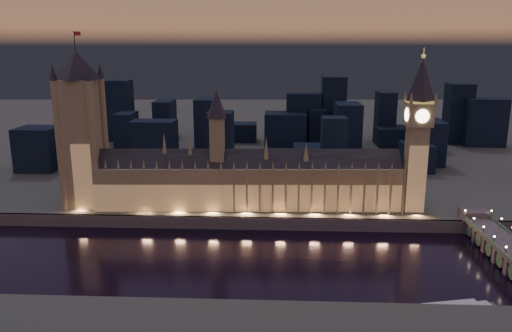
{
  "coord_description": "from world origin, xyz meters",
  "views": [
    {
      "loc": [
        19.53,
        -256.4,
        113.39
      ],
      "look_at": [
        5.0,
        55.0,
        38.0
      ],
      "focal_mm": 35.0,
      "sensor_mm": 36.0,
      "label": 1
    }
  ],
  "objects_px": {
    "westminster_bridge": "(508,253)",
    "river_boat": "(451,311)",
    "elizabeth_tower": "(418,122)",
    "palace_of_westminster": "(247,181)",
    "victoria_tower": "(81,122)"
  },
  "relations": [
    {
      "from": "elizabeth_tower",
      "to": "river_boat",
      "type": "bearing_deg",
      "value": -96.24
    },
    {
      "from": "elizabeth_tower",
      "to": "westminster_bridge",
      "type": "relative_size",
      "value": 0.92
    },
    {
      "from": "elizabeth_tower",
      "to": "river_boat",
      "type": "height_order",
      "value": "elizabeth_tower"
    },
    {
      "from": "westminster_bridge",
      "to": "river_boat",
      "type": "bearing_deg",
      "value": -131.18
    },
    {
      "from": "palace_of_westminster",
      "to": "river_boat",
      "type": "xyz_separation_m",
      "value": [
        96.52,
        -119.32,
        -24.81
      ]
    },
    {
      "from": "palace_of_westminster",
      "to": "victoria_tower",
      "type": "relative_size",
      "value": 1.77
    },
    {
      "from": "palace_of_westminster",
      "to": "elizabeth_tower",
      "type": "xyz_separation_m",
      "value": [
        109.59,
        0.17,
        39.58
      ]
    },
    {
      "from": "palace_of_westminster",
      "to": "westminster_bridge",
      "type": "height_order",
      "value": "palace_of_westminster"
    },
    {
      "from": "palace_of_westminster",
      "to": "victoria_tower",
      "type": "height_order",
      "value": "victoria_tower"
    },
    {
      "from": "palace_of_westminster",
      "to": "westminster_bridge",
      "type": "bearing_deg",
      "value": -24.39
    },
    {
      "from": "victoria_tower",
      "to": "river_boat",
      "type": "distance_m",
      "value": 245.45
    },
    {
      "from": "palace_of_westminster",
      "to": "elizabeth_tower",
      "type": "bearing_deg",
      "value": 0.09
    },
    {
      "from": "palace_of_westminster",
      "to": "river_boat",
      "type": "relative_size",
      "value": 4.11
    },
    {
      "from": "westminster_bridge",
      "to": "elizabeth_tower",
      "type": "bearing_deg",
      "value": 117.66
    },
    {
      "from": "victoria_tower",
      "to": "westminster_bridge",
      "type": "bearing_deg",
      "value": -14.53
    }
  ]
}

